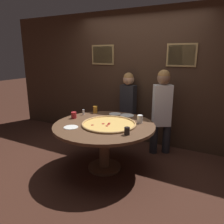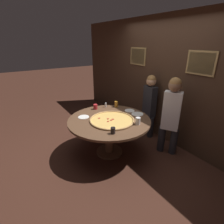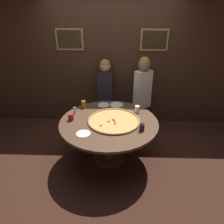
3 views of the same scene
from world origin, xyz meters
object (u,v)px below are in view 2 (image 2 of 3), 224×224
(drink_cup_near_left, at_px, (116,104))
(condiment_shaker, at_px, (106,105))
(white_plate_right_side, at_px, (137,114))
(drink_cup_centre_back, at_px, (95,107))
(diner_side_left, at_px, (171,112))
(white_plate_left_side, at_px, (130,111))
(dining_table, at_px, (109,126))
(white_plate_near_front, at_px, (84,117))
(giant_pizza, at_px, (112,120))
(drink_cup_beside_pizza, at_px, (113,131))
(diner_side_right, at_px, (150,103))
(drink_cup_near_right, at_px, (138,121))

(drink_cup_near_left, height_order, condiment_shaker, drink_cup_near_left)
(white_plate_right_side, relative_size, condiment_shaker, 2.43)
(drink_cup_centre_back, relative_size, diner_side_left, 0.07)
(diner_side_left, bearing_deg, condiment_shaker, -0.66)
(diner_side_left, bearing_deg, white_plate_left_side, -2.35)
(dining_table, relative_size, white_plate_near_front, 7.36)
(dining_table, distance_m, condiment_shaker, 0.67)
(giant_pizza, relative_size, diner_side_left, 0.54)
(drink_cup_beside_pizza, relative_size, diner_side_right, 0.07)
(dining_table, height_order, drink_cup_near_left, drink_cup_near_left)
(dining_table, xyz_separation_m, condiment_shaker, (-0.58, 0.28, 0.18))
(white_plate_right_side, relative_size, white_plate_left_side, 1.16)
(white_plate_near_front, xyz_separation_m, condiment_shaker, (-0.24, 0.64, 0.05))
(drink_cup_centre_back, relative_size, white_plate_left_side, 0.52)
(white_plate_near_front, xyz_separation_m, diner_side_right, (0.22, 1.51, 0.07))
(drink_cup_beside_pizza, xyz_separation_m, diner_side_right, (-0.61, 1.39, 0.02))
(drink_cup_near_left, distance_m, white_plate_right_side, 0.59)
(drink_cup_beside_pizza, height_order, white_plate_near_front, drink_cup_beside_pizza)
(drink_cup_beside_pizza, xyz_separation_m, white_plate_near_front, (-0.83, -0.12, -0.05))
(drink_cup_centre_back, height_order, white_plate_left_side, drink_cup_centre_back)
(giant_pizza, distance_m, white_plate_near_front, 0.56)
(giant_pizza, bearing_deg, drink_cup_near_left, 139.15)
(drink_cup_near_left, distance_m, white_plate_left_side, 0.36)
(drink_cup_beside_pizza, height_order, white_plate_left_side, drink_cup_beside_pizza)
(diner_side_left, bearing_deg, giant_pizza, 30.10)
(giant_pizza, distance_m, diner_side_left, 1.11)
(dining_table, distance_m, drink_cup_near_right, 0.58)
(drink_cup_centre_back, bearing_deg, diner_side_left, 38.43)
(diner_side_right, bearing_deg, drink_cup_beside_pizza, 119.78)
(white_plate_right_side, relative_size, diner_side_right, 0.17)
(white_plate_left_side, bearing_deg, diner_side_right, 90.25)
(giant_pizza, distance_m, white_plate_right_side, 0.59)
(drink_cup_beside_pizza, relative_size, drink_cup_centre_back, 0.97)
(white_plate_right_side, bearing_deg, condiment_shaker, -155.17)
(diner_side_right, bearing_deg, drink_cup_near_right, 130.39)
(drink_cup_near_left, height_order, white_plate_right_side, drink_cup_near_left)
(giant_pizza, relative_size, drink_cup_near_left, 6.46)
(drink_cup_beside_pizza, relative_size, drink_cup_near_left, 0.81)
(white_plate_right_side, height_order, diner_side_left, diner_side_left)
(drink_cup_centre_back, distance_m, condiment_shaker, 0.25)
(giant_pizza, bearing_deg, diner_side_right, 99.94)
(drink_cup_near_right, bearing_deg, drink_cup_near_left, 169.25)
(drink_cup_centre_back, xyz_separation_m, white_plate_left_side, (0.48, 0.55, -0.05))
(giant_pizza, bearing_deg, drink_cup_centre_back, 178.10)
(white_plate_near_front, bearing_deg, white_plate_right_side, 64.63)
(giant_pizza, height_order, drink_cup_beside_pizza, drink_cup_beside_pizza)
(drink_cup_near_left, distance_m, diner_side_right, 0.75)
(drink_cup_near_left, bearing_deg, drink_cup_beside_pizza, -37.03)
(condiment_shaker, bearing_deg, drink_cup_centre_back, -93.94)
(drink_cup_near_left, distance_m, condiment_shaker, 0.23)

